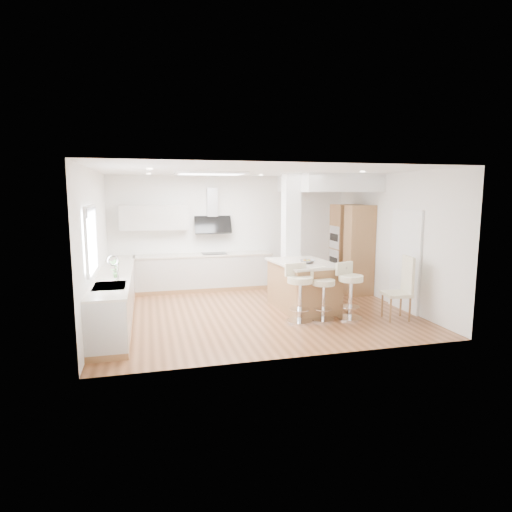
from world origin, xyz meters
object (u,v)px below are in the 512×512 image
object	(u,v)px
bar_stool_a	(299,290)
bar_stool_b	(322,291)
bar_stool_c	(350,288)
dining_chair	(402,286)
peninsula	(303,285)

from	to	relation	value
bar_stool_a	bar_stool_b	size ratio (longest dim) A/B	1.10
bar_stool_c	dining_chair	xyz separation A→B (m)	(0.95, -0.27, 0.04)
peninsula	bar_stool_c	bearing A→B (deg)	-60.83
bar_stool_a	bar_stool_b	xyz separation A→B (m)	(0.46, -0.01, -0.05)
peninsula	bar_stool_b	distance (m)	0.84
peninsula	bar_stool_a	world-z (taller)	bar_stool_a
peninsula	bar_stool_b	xyz separation A→B (m)	(0.07, -0.84, 0.06)
bar_stool_b	bar_stool_c	bearing A→B (deg)	-27.04
peninsula	bar_stool_b	bearing A→B (deg)	-90.51
peninsula	bar_stool_b	world-z (taller)	peninsula
peninsula	bar_stool_a	distance (m)	0.92
bar_stool_a	bar_stool_c	size ratio (longest dim) A/B	1.01
bar_stool_a	bar_stool_c	xyz separation A→B (m)	(0.99, -0.05, -0.01)
bar_stool_a	bar_stool_b	bearing A→B (deg)	-10.24
bar_stool_a	dining_chair	world-z (taller)	dining_chair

